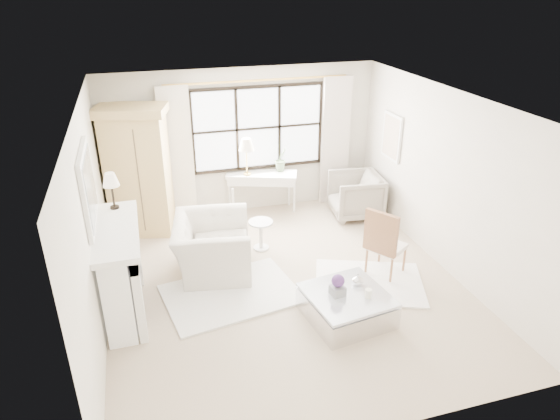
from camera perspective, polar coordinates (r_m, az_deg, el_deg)
The scene contains 32 objects.
floor at distance 7.42m, azimuth 0.63°, elevation -8.54°, with size 5.50×5.50×0.00m, color #C2AB90.
ceiling at distance 6.33m, azimuth 0.74°, elevation 12.22°, with size 5.50×5.50×0.00m, color silver.
wall_back at distance 9.26m, azimuth -4.33°, elevation 7.73°, with size 5.00×5.00×0.00m, color beige.
wall_front at distance 4.57m, azimuth 11.03°, elevation -12.72°, with size 5.00×5.00×0.00m, color beige.
wall_left at distance 6.56m, azimuth -20.72°, elevation -1.58°, with size 5.50×5.50×0.00m, color silver.
wall_right at distance 7.82m, azimuth 18.52°, elevation 3.07°, with size 5.50×5.50×0.00m, color beige.
window_pane at distance 9.23m, azimuth -2.51°, elevation 9.34°, with size 2.40×0.02×1.50m, color silver.
window_frame at distance 9.23m, azimuth -2.49°, elevation 9.32°, with size 2.50×0.04×1.50m, color black, non-canonical shape.
curtain_rod at distance 8.98m, azimuth -2.52°, elevation 14.59°, with size 0.04×0.04×3.30m, color gold.
curtain_left at distance 9.04m, azimuth -11.65°, elevation 6.07°, with size 0.55×0.10×2.47m, color silver.
curtain_right at distance 9.72m, azimuth 6.34°, elevation 7.78°, with size 0.55×0.10×2.47m, color beige.
fireplace at distance 6.86m, azimuth -17.95°, elevation -6.60°, with size 0.58×1.66×1.26m.
mirror_frame at distance 6.36m, azimuth -21.12°, elevation 2.40°, with size 0.05×1.15×0.95m, color white.
mirror_glass at distance 6.36m, azimuth -20.86°, elevation 2.43°, with size 0.02×1.00×0.80m, color silver.
art_frame at distance 9.09m, azimuth 12.66°, elevation 8.17°, with size 0.04×0.62×0.82m, color silver.
art_canvas at distance 9.08m, azimuth 12.55°, elevation 8.16°, with size 0.01×0.52×0.72m, color beige.
mantel_lamp at distance 6.99m, azimuth -18.79°, elevation 3.13°, with size 0.22×0.22×0.51m.
armoire at distance 8.77m, azimuth -15.91°, elevation 4.34°, with size 1.26×0.96×2.24m.
console_table at distance 9.44m, azimuth -2.08°, elevation 1.98°, with size 1.38×0.86×0.80m.
console_lamp at distance 9.05m, azimuth -3.87°, elevation 7.35°, with size 0.28×0.28×0.69m.
orchid_plant at distance 9.33m, azimuth 0.12°, elevation 5.82°, with size 0.25×0.20×0.45m, color #546C48.
side_table at distance 8.19m, azimuth -2.20°, elevation -2.40°, with size 0.40×0.40×0.51m.
rug_left at distance 7.24m, azimuth -5.59°, elevation -9.51°, with size 1.83×1.29×0.03m, color white.
rug_right at distance 7.56m, azimuth 10.11°, elevation -8.15°, with size 1.56×1.17×0.03m, color white.
club_armchair at distance 7.62m, azimuth -7.75°, elevation -4.15°, with size 1.28×1.12×0.83m, color beige.
wingback_chair at distance 9.40m, azimuth 8.63°, elevation 1.66°, with size 0.88×0.90×0.82m, color gray.
french_chair at distance 7.68m, azimuth 11.91°, elevation -5.15°, with size 0.67×0.67×1.08m.
coffee_table at distance 6.74m, azimuth 7.59°, elevation -10.83°, with size 1.13×1.13×0.38m.
planter_box at distance 6.56m, azimuth 6.58°, elevation -9.12°, with size 0.17×0.17×0.13m, color gray.
planter_flowers at distance 6.47m, azimuth 6.65°, elevation -8.04°, with size 0.17×0.17×0.17m, color #4D2A69.
pillar_candle at distance 6.57m, azimuth 10.06°, elevation -9.37°, with size 0.09×0.09×0.12m, color white.
coffee_vase at distance 6.78m, azimuth 8.86°, elevation -7.85°, with size 0.15×0.15×0.16m, color silver.
Camera 1 is at (-1.81, -5.90, 4.13)m, focal length 32.00 mm.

